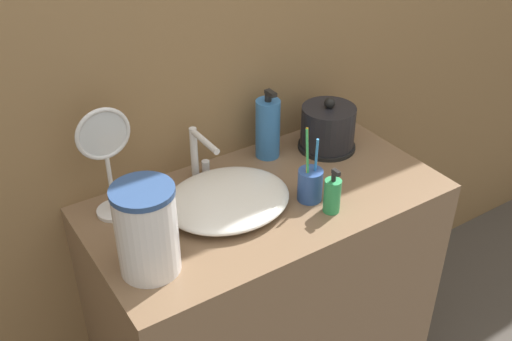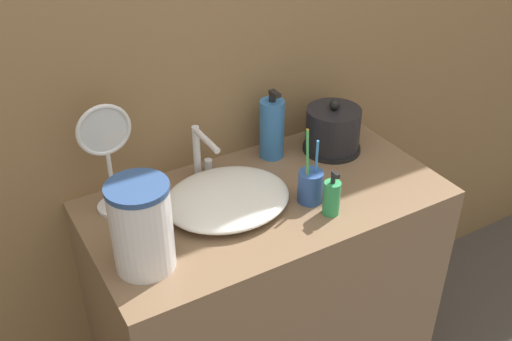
% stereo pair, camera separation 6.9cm
% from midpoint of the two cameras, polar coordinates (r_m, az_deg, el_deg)
% --- Properties ---
extents(wall_back, '(6.00, 0.04, 2.60)m').
position_cam_midpoint_polar(wall_back, '(1.70, -5.56, 15.03)').
color(wall_back, olive).
rests_on(wall_back, ground_plane).
extents(vanity_counter, '(1.01, 0.53, 0.84)m').
position_cam_midpoint_polar(vanity_counter, '(1.96, -0.15, -12.61)').
color(vanity_counter, brown).
rests_on(vanity_counter, ground_plane).
extents(sink_basin, '(0.35, 0.30, 0.06)m').
position_cam_midpoint_polar(sink_basin, '(1.63, -3.93, -2.73)').
color(sink_basin, white).
rests_on(sink_basin, vanity_counter).
extents(faucet, '(0.06, 0.15, 0.16)m').
position_cam_midpoint_polar(faucet, '(1.72, -6.58, 1.79)').
color(faucet, silver).
rests_on(faucet, vanity_counter).
extents(electric_kettle, '(0.18, 0.18, 0.18)m').
position_cam_midpoint_polar(electric_kettle, '(1.89, 5.81, 3.89)').
color(electric_kettle, black).
rests_on(electric_kettle, vanity_counter).
extents(toothbrush_cup, '(0.07, 0.07, 0.22)m').
position_cam_midpoint_polar(toothbrush_cup, '(1.65, 3.98, -1.28)').
color(toothbrush_cup, '#2D519E').
rests_on(toothbrush_cup, vanity_counter).
extents(lotion_bottle, '(0.08, 0.08, 0.22)m').
position_cam_midpoint_polar(lotion_bottle, '(1.83, 0.05, 4.04)').
color(lotion_bottle, '#3370B7').
rests_on(lotion_bottle, vanity_counter).
extents(shampoo_bottle, '(0.05, 0.05, 0.13)m').
position_cam_midpoint_polar(shampoo_bottle, '(1.61, 6.06, -2.37)').
color(shampoo_bottle, '#2D9956').
rests_on(shampoo_bottle, vanity_counter).
extents(vanity_mirror, '(0.14, 0.10, 0.31)m').
position_cam_midpoint_polar(vanity_mirror, '(1.58, -15.27, 1.38)').
color(vanity_mirror, silver).
rests_on(vanity_mirror, vanity_counter).
extents(water_pitcher, '(0.15, 0.15, 0.23)m').
position_cam_midpoint_polar(water_pitcher, '(1.41, -11.76, -5.60)').
color(water_pitcher, silver).
rests_on(water_pitcher, vanity_counter).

